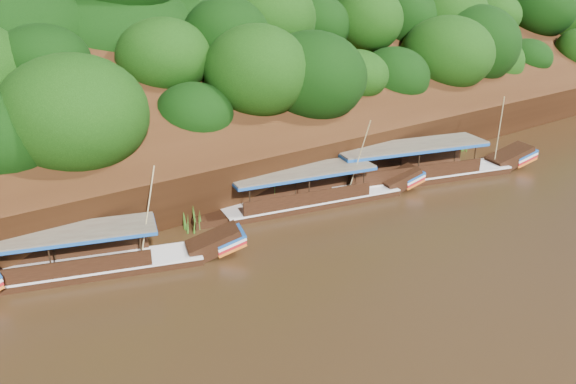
# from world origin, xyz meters

# --- Properties ---
(ground) EXTENTS (160.00, 160.00, 0.00)m
(ground) POSITION_xyz_m (0.00, 0.00, 0.00)
(ground) COLOR black
(ground) RESTS_ON ground
(riverbank) EXTENTS (120.00, 30.06, 19.40)m
(riverbank) POSITION_xyz_m (-0.01, 22.73, 1.89)
(riverbank) COLOR black
(riverbank) RESTS_ON ground
(boat_0) EXTENTS (16.91, 6.97, 6.39)m
(boat_0) POSITION_xyz_m (12.28, 6.46, 0.62)
(boat_0) COLOR black
(boat_0) RESTS_ON ground
(boat_1) EXTENTS (14.31, 5.08, 5.99)m
(boat_1) POSITION_xyz_m (3.05, 7.59, 0.56)
(boat_1) COLOR black
(boat_1) RESTS_ON ground
(boat_2) EXTENTS (14.82, 6.77, 5.59)m
(boat_2) POSITION_xyz_m (-12.17, 7.63, 0.53)
(boat_2) COLOR black
(boat_2) RESTS_ON ground
(reeds) EXTENTS (49.13, 2.61, 1.98)m
(reeds) POSITION_xyz_m (-3.34, 9.54, 0.88)
(reeds) COLOR #346719
(reeds) RESTS_ON ground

